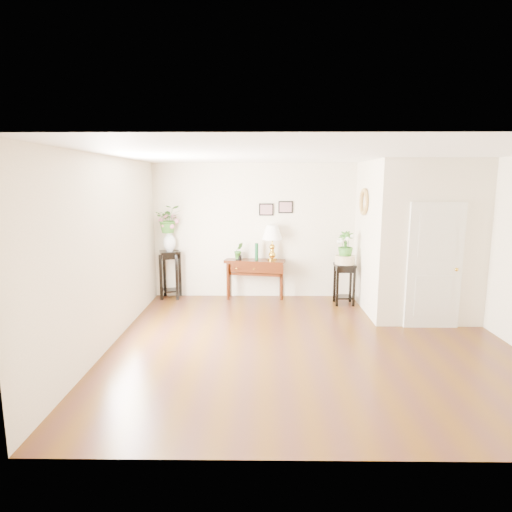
{
  "coord_description": "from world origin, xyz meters",
  "views": [
    {
      "loc": [
        -0.76,
        -6.15,
        2.43
      ],
      "look_at": [
        -0.85,
        1.3,
        1.12
      ],
      "focal_mm": 30.0,
      "sensor_mm": 36.0,
      "label": 1
    }
  ],
  "objects_px": {
    "table_lamp": "(272,243)",
    "plant_stand_b": "(344,284)",
    "console_table": "(255,279)",
    "plant_stand_a": "(171,275)"
  },
  "relations": [
    {
      "from": "console_table",
      "to": "plant_stand_b",
      "type": "bearing_deg",
      "value": -2.58
    },
    {
      "from": "console_table",
      "to": "plant_stand_a",
      "type": "xyz_separation_m",
      "value": [
        -1.76,
        0.0,
        0.09
      ]
    },
    {
      "from": "console_table",
      "to": "plant_stand_b",
      "type": "height_order",
      "value": "console_table"
    },
    {
      "from": "plant_stand_a",
      "to": "console_table",
      "type": "bearing_deg",
      "value": 0.0
    },
    {
      "from": "table_lamp",
      "to": "plant_stand_a",
      "type": "relative_size",
      "value": 0.73
    },
    {
      "from": "plant_stand_a",
      "to": "plant_stand_b",
      "type": "xyz_separation_m",
      "value": [
        3.55,
        -0.41,
        -0.09
      ]
    },
    {
      "from": "table_lamp",
      "to": "plant_stand_b",
      "type": "distance_m",
      "value": 1.67
    },
    {
      "from": "table_lamp",
      "to": "console_table",
      "type": "bearing_deg",
      "value": 180.0
    },
    {
      "from": "console_table",
      "to": "plant_stand_b",
      "type": "distance_m",
      "value": 1.83
    },
    {
      "from": "table_lamp",
      "to": "plant_stand_b",
      "type": "bearing_deg",
      "value": -16.22
    }
  ]
}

